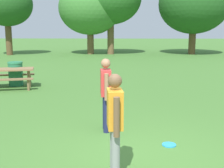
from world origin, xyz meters
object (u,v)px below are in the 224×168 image
object	(u,v)px
tree_tall_left	(7,5)
tree_slender_mid	(194,4)
person_catcher	(106,90)
tree_broad_center	(90,8)
picnic_table_near	(11,74)
person_thrower	(115,120)
frisbee	(169,145)
trash_can_beside_table	(16,74)

from	to	relation	value
tree_tall_left	tree_slender_mid	size ratio (longest dim) A/B	0.88
tree_tall_left	person_catcher	bearing A→B (deg)	-63.98
person_catcher	tree_tall_left	distance (m)	21.28
person_catcher	tree_broad_center	xyz separation A→B (m)	(-2.39, 20.02, 3.02)
picnic_table_near	tree_slender_mid	distance (m)	18.93
tree_tall_left	tree_broad_center	world-z (taller)	tree_broad_center
person_thrower	person_catcher	distance (m)	2.19
tree_broad_center	tree_slender_mid	bearing A→B (deg)	0.40
person_catcher	frisbee	bearing A→B (deg)	-32.96
frisbee	trash_can_beside_table	world-z (taller)	trash_can_beside_table
picnic_table_near	trash_can_beside_table	world-z (taller)	trash_can_beside_table
trash_can_beside_table	tree_tall_left	distance (m)	15.10
frisbee	tree_broad_center	world-z (taller)	tree_broad_center
trash_can_beside_table	tree_slender_mid	world-z (taller)	tree_slender_mid
frisbee	tree_tall_left	bearing A→B (deg)	118.06
frisbee	person_thrower	bearing A→B (deg)	-128.15
picnic_table_near	tree_broad_center	bearing A→B (deg)	84.42
tree_broad_center	trash_can_beside_table	bearing A→B (deg)	-95.84
trash_can_beside_table	tree_tall_left	size ratio (longest dim) A/B	0.16
tree_tall_left	tree_slender_mid	world-z (taller)	tree_slender_mid
person_thrower	tree_slender_mid	size ratio (longest dim) A/B	0.24
person_thrower	trash_can_beside_table	bearing A→B (deg)	119.16
picnic_table_near	frisbee	bearing A→B (deg)	-46.90
tree_slender_mid	picnic_table_near	bearing A→B (deg)	-124.03
person_catcher	tree_tall_left	xyz separation A→B (m)	(-9.23, 18.90, 3.24)
picnic_table_near	tree_broad_center	world-z (taller)	tree_broad_center
person_thrower	trash_can_beside_table	world-z (taller)	person_thrower
person_thrower	tree_broad_center	distance (m)	22.56
picnic_table_near	tree_tall_left	xyz separation A→B (m)	(-5.34, 14.20, 3.62)
trash_can_beside_table	frisbee	bearing A→B (deg)	-49.56
picnic_table_near	tree_tall_left	bearing A→B (deg)	110.60
person_catcher	trash_can_beside_table	xyz separation A→B (m)	(-3.90, 5.26, -0.46)
person_thrower	trash_can_beside_table	distance (m)	8.53
tree_slender_mid	tree_broad_center	bearing A→B (deg)	-179.60
person_thrower	tree_broad_center	bearing A→B (deg)	96.79
person_catcher	tree_slender_mid	bearing A→B (deg)	72.07
picnic_table_near	person_catcher	bearing A→B (deg)	-50.40
person_thrower	picnic_table_near	distance (m)	8.04
tree_tall_left	trash_can_beside_table	bearing A→B (deg)	-68.67
tree_slender_mid	person_thrower	bearing A→B (deg)	-105.68
person_catcher	person_thrower	bearing A→B (deg)	-83.44
tree_broad_center	tree_slender_mid	size ratio (longest dim) A/B	0.91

